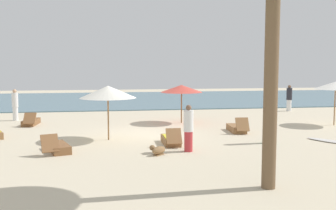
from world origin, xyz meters
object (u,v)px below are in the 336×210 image
person_0 (268,120)px  person_1 (15,105)px  person_3 (289,98)px  umbrella_3 (336,85)px  surfboard (332,141)px  lounger_1 (237,128)px  dog (158,150)px  lounger_3 (171,140)px  umbrella_0 (108,92)px  lounger_4 (31,122)px  person_4 (188,128)px  lounger_0 (58,147)px  umbrella_1 (181,89)px

person_0 → person_1: person_0 is taller
person_1 → person_3: person_1 is taller
umbrella_3 → surfboard: (-2.53, -4.10, -1.98)m
person_3 → lounger_1: bearing=-129.5°
dog → lounger_3: bearing=67.0°
umbrella_0 → lounger_4: 6.27m
umbrella_3 → lounger_4: (-15.19, 2.39, -1.84)m
umbrella_0 → person_4: bearing=-43.4°
lounger_4 → person_4: bearing=-47.4°
lounger_4 → surfboard: lounger_4 is taller
lounger_0 → person_1: person_1 is taller
umbrella_0 → umbrella_1: umbrella_0 is taller
person_3 → surfboard: (-2.94, -10.10, -0.82)m
lounger_4 → person_3: size_ratio=1.02×
umbrella_1 → umbrella_3: 7.75m
person_3 → person_4: size_ratio=1.02×
lounger_0 → surfboard: 10.61m
lounger_1 → lounger_0: bearing=-158.2°
person_4 → umbrella_0: bearing=136.6°
umbrella_1 → person_0: size_ratio=1.24×
lounger_4 → surfboard: bearing=-27.1°
lounger_0 → lounger_3: lounger_0 is taller
person_0 → person_1: size_ratio=1.03×
person_0 → person_3: bearing=60.5°
lounger_1 → surfboard: size_ratio=0.80×
lounger_3 → surfboard: 6.45m
umbrella_3 → lounger_3: size_ratio=1.32×
lounger_0 → surfboard: size_ratio=0.83×
dog → surfboard: 7.25m
umbrella_1 → dog: (-2.18, -7.18, -1.64)m
person_3 → person_1: bearing=-173.8°
lounger_3 → person_1: bearing=133.8°
lounger_0 → lounger_3: (4.19, 0.72, 0.01)m
lounger_0 → person_3: size_ratio=1.03×
dog → surfboard: size_ratio=0.31×
umbrella_3 → lounger_3: umbrella_3 is taller
umbrella_0 → person_0: (6.16, -1.66, -1.07)m
lounger_4 → person_1: person_1 is taller
person_3 → surfboard: person_3 is taller
person_3 → dog: bearing=-131.9°
lounger_1 → dog: size_ratio=2.63×
umbrella_1 → lounger_0: (-5.63, -6.16, -1.63)m
umbrella_1 → person_4: size_ratio=1.30×
person_1 → lounger_4: bearing=-58.2°
umbrella_3 → dog: (-9.68, -5.24, -1.85)m
person_0 → umbrella_1: bearing=111.9°
umbrella_3 → person_4: 9.89m
umbrella_0 → lounger_0: size_ratio=1.31×
umbrella_1 → person_3: 8.95m
lounger_4 → lounger_3: bearing=-43.3°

